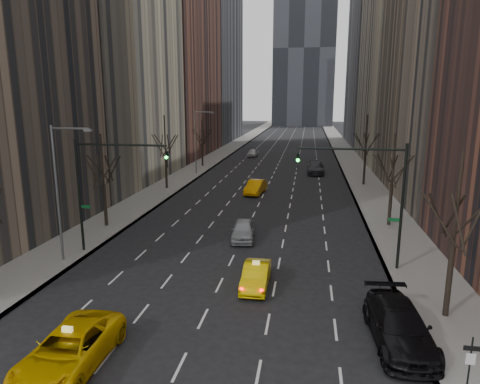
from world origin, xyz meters
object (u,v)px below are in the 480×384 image
at_px(taxi_sedan, 256,276).
at_px(taxi_suv, 69,350).
at_px(parked_suv_black, 399,325).
at_px(silver_sedan_ahead, 243,230).

bearing_deg(taxi_sedan, taxi_suv, -126.47).
height_order(taxi_suv, parked_suv_black, parked_suv_black).
xyz_separation_m(taxi_sedan, parked_suv_black, (7.04, -4.87, 0.18)).
bearing_deg(taxi_sedan, silver_sedan_ahead, 103.49).
xyz_separation_m(silver_sedan_ahead, parked_suv_black, (9.09, -13.33, 0.12)).
bearing_deg(taxi_suv, silver_sedan_ahead, 75.54).
distance_m(taxi_sedan, parked_suv_black, 8.56).
relative_size(silver_sedan_ahead, parked_suv_black, 0.74).
distance_m(taxi_suv, silver_sedan_ahead, 17.92).
distance_m(silver_sedan_ahead, parked_suv_black, 16.13).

